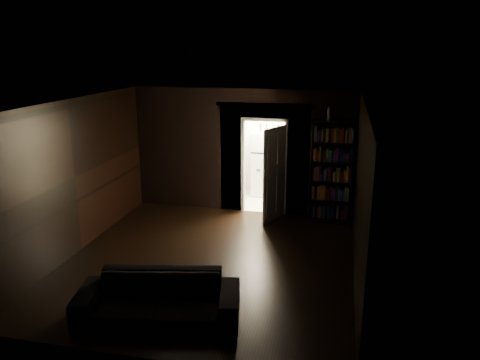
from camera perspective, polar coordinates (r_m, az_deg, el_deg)
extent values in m
plane|color=black|center=(8.45, -3.77, -9.87)|extent=(5.50, 5.50, 0.00)
cube|color=black|center=(10.88, -6.01, 3.83)|extent=(2.55, 0.10, 2.80)
cube|color=black|center=(10.35, 9.71, 3.05)|extent=(1.55, 0.10, 2.80)
cube|color=black|center=(10.29, 3.09, 9.13)|extent=(0.90, 0.10, 0.70)
cube|color=black|center=(8.95, -19.50, 0.31)|extent=(0.02, 5.50, 2.80)
cube|color=black|center=(7.64, 14.36, -1.89)|extent=(0.02, 5.50, 2.80)
cube|color=black|center=(5.52, -12.08, -8.79)|extent=(5.00, 0.02, 2.80)
cube|color=beige|center=(7.65, -4.16, 9.36)|extent=(5.00, 5.50, 0.02)
cube|color=silver|center=(10.50, 2.92, 1.48)|extent=(1.04, 0.06, 2.17)
cube|color=beige|center=(11.67, 3.59, -2.65)|extent=(2.20, 1.80, 0.10)
cube|color=beige|center=(12.16, 4.33, 4.20)|extent=(2.20, 0.10, 2.40)
cube|color=beige|center=(11.54, -1.46, 3.60)|extent=(0.10, 1.60, 2.40)
cube|color=beige|center=(11.23, 9.01, 3.06)|extent=(0.10, 1.60, 2.40)
cube|color=beige|center=(11.13, 3.82, 9.64)|extent=(2.20, 1.80, 0.10)
cube|color=#D57279|center=(11.93, 4.39, 8.94)|extent=(2.00, 0.04, 0.26)
imported|color=black|center=(6.69, -9.95, -13.36)|extent=(2.37, 1.37, 0.86)
cube|color=black|center=(10.17, 11.10, 1.01)|extent=(0.95, 0.66, 2.20)
cube|color=white|center=(11.88, 3.36, 2.09)|extent=(0.91, 0.87, 1.65)
cube|color=silver|center=(10.08, 4.23, 0.69)|extent=(0.38, 0.80, 2.05)
cube|color=white|center=(9.92, 10.77, 7.97)|extent=(0.11, 0.11, 0.28)
cube|color=black|center=(11.57, 3.62, 6.58)|extent=(0.66, 0.34, 0.28)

